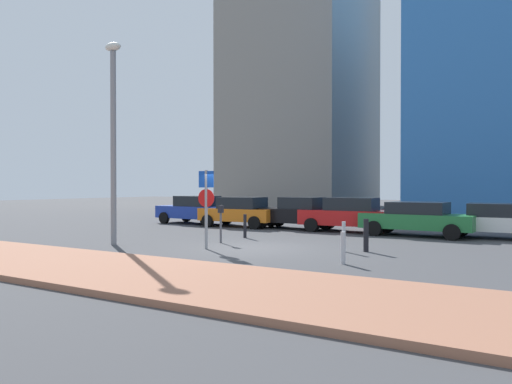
# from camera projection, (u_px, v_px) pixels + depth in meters

# --- Properties ---
(ground_plane) EXTENTS (120.00, 120.00, 0.00)m
(ground_plane) POSITION_uv_depth(u_px,v_px,m) (252.00, 248.00, 16.33)
(ground_plane) COLOR #424244
(sidewalk_brick) EXTENTS (40.00, 3.91, 0.14)m
(sidewalk_brick) POSITION_uv_depth(u_px,v_px,m) (126.00, 272.00, 11.41)
(sidewalk_brick) COLOR #9E664C
(sidewalk_brick) RESTS_ON ground
(parked_car_blue) EXTENTS (4.57, 2.25, 1.56)m
(parked_car_blue) POSITION_uv_depth(u_px,v_px,m) (196.00, 209.00, 26.96)
(parked_car_blue) COLOR #1E389E
(parked_car_blue) RESTS_ON ground
(parked_car_orange) EXTENTS (4.11, 2.17, 1.54)m
(parked_car_orange) POSITION_uv_depth(u_px,v_px,m) (240.00, 211.00, 24.92)
(parked_car_orange) COLOR orange
(parked_car_orange) RESTS_ON ground
(parked_car_black) EXTENTS (4.29, 2.08, 1.57)m
(parked_car_black) POSITION_uv_depth(u_px,v_px,m) (297.00, 213.00, 23.73)
(parked_car_black) COLOR black
(parked_car_black) RESTS_ON ground
(parked_car_red) EXTENTS (4.43, 2.04, 1.58)m
(parked_car_red) POSITION_uv_depth(u_px,v_px,m) (349.00, 214.00, 22.13)
(parked_car_red) COLOR red
(parked_car_red) RESTS_ON ground
(parked_car_green) EXTENTS (4.65, 2.14, 1.44)m
(parked_car_green) POSITION_uv_depth(u_px,v_px,m) (417.00, 218.00, 20.21)
(parked_car_green) COLOR #237238
(parked_car_green) RESTS_ON ground
(parked_car_white) EXTENTS (4.61, 1.91, 1.41)m
(parked_car_white) POSITION_uv_depth(u_px,v_px,m) (500.00, 220.00, 19.21)
(parked_car_white) COLOR white
(parked_car_white) RESTS_ON ground
(parking_sign_post) EXTENTS (0.60, 0.11, 2.64)m
(parking_sign_post) POSITION_uv_depth(u_px,v_px,m) (206.00, 200.00, 16.10)
(parking_sign_post) COLOR gray
(parking_sign_post) RESTS_ON ground
(parking_meter) EXTENTS (0.18, 0.14, 1.39)m
(parking_meter) POSITION_uv_depth(u_px,v_px,m) (221.00, 219.00, 17.87)
(parking_meter) COLOR #4C4C51
(parking_meter) RESTS_ON ground
(street_lamp) EXTENTS (0.70, 0.36, 7.24)m
(street_lamp) POSITION_uv_depth(u_px,v_px,m) (113.00, 126.00, 17.27)
(street_lamp) COLOR gray
(street_lamp) RESTS_ON ground
(traffic_bollard_near) EXTENTS (0.12, 0.12, 0.97)m
(traffic_bollard_near) POSITION_uv_depth(u_px,v_px,m) (344.00, 237.00, 15.45)
(traffic_bollard_near) COLOR #B7B7BC
(traffic_bollard_near) RESTS_ON ground
(traffic_bollard_mid) EXTENTS (0.13, 0.13, 0.87)m
(traffic_bollard_mid) POSITION_uv_depth(u_px,v_px,m) (343.00, 248.00, 13.01)
(traffic_bollard_mid) COLOR #B7B7BC
(traffic_bollard_mid) RESTS_ON ground
(traffic_bollard_far) EXTENTS (0.13, 0.13, 0.96)m
(traffic_bollard_far) POSITION_uv_depth(u_px,v_px,m) (245.00, 226.00, 19.61)
(traffic_bollard_far) COLOR black
(traffic_bollard_far) RESTS_ON ground
(traffic_bollard_edge) EXTENTS (0.17, 0.17, 1.06)m
(traffic_bollard_edge) POSITION_uv_depth(u_px,v_px,m) (366.00, 235.00, 15.44)
(traffic_bollard_edge) COLOR black
(traffic_bollard_edge) RESTS_ON ground
(building_under_construction) EXTENTS (12.02, 13.68, 21.87)m
(building_under_construction) POSITION_uv_depth(u_px,v_px,m) (302.00, 99.00, 48.75)
(building_under_construction) COLOR gray
(building_under_construction) RESTS_ON ground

